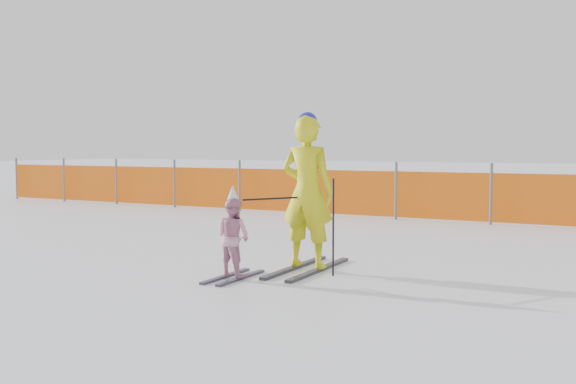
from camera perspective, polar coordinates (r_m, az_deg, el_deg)
The scene contains 5 objects.
ground at distance 7.85m, azimuth -1.72°, elevation -7.53°, with size 120.00×120.00×0.00m, color white.
adult at distance 8.14m, azimuth 1.73°, elevation 0.03°, with size 0.71×1.71×2.01m.
child at distance 7.69m, azimuth -4.91°, elevation -3.93°, with size 0.51×1.00×1.12m.
ski_poles at distance 7.83m, azimuth 1.82°, elevation -2.13°, with size 0.96×0.69×1.19m.
safety_fence at distance 15.77m, azimuth -4.04°, elevation 0.31°, with size 16.23×0.06×1.25m.
Camera 1 is at (3.80, -6.69, 1.57)m, focal length 40.00 mm.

